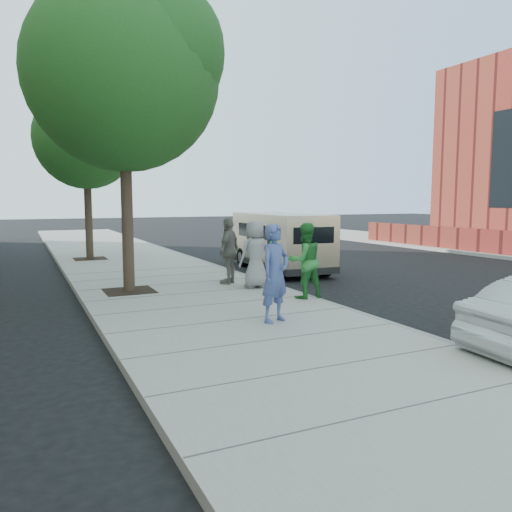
% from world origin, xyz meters
% --- Properties ---
extents(ground, '(120.00, 120.00, 0.00)m').
position_xyz_m(ground, '(0.00, 0.00, 0.00)').
color(ground, black).
rests_on(ground, ground).
extents(sidewalk, '(5.00, 60.00, 0.15)m').
position_xyz_m(sidewalk, '(-1.00, 0.00, 0.07)').
color(sidewalk, gray).
rests_on(sidewalk, ground).
extents(curb_face, '(0.12, 60.00, 0.16)m').
position_xyz_m(curb_face, '(1.44, 0.00, 0.07)').
color(curb_face, gray).
rests_on(curb_face, ground).
extents(tree_near, '(4.62, 4.60, 7.53)m').
position_xyz_m(tree_near, '(-2.25, 2.40, 5.55)').
color(tree_near, black).
rests_on(tree_near, sidewalk).
extents(tree_far, '(3.92, 3.80, 6.49)m').
position_xyz_m(tree_far, '(-2.25, 10.00, 4.88)').
color(tree_far, black).
rests_on(tree_far, sidewalk).
extents(parking_meter, '(0.28, 0.16, 1.27)m').
position_xyz_m(parking_meter, '(1.25, 1.53, 1.07)').
color(parking_meter, gray).
rests_on(parking_meter, sidewalk).
extents(van, '(2.08, 5.36, 1.95)m').
position_xyz_m(van, '(3.28, 4.95, 1.03)').
color(van, beige).
rests_on(van, ground).
extents(person_officer, '(0.78, 0.65, 1.82)m').
position_xyz_m(person_officer, '(-0.47, -1.95, 1.06)').
color(person_officer, '#465794').
rests_on(person_officer, sidewalk).
extents(person_green_shirt, '(0.85, 0.67, 1.74)m').
position_xyz_m(person_green_shirt, '(1.20, -0.22, 1.02)').
color(person_green_shirt, '#2A8234').
rests_on(person_green_shirt, sidewalk).
extents(person_gray_shirt, '(0.91, 0.64, 1.74)m').
position_xyz_m(person_gray_shirt, '(0.75, 1.50, 1.02)').
color(person_gray_shirt, gray).
rests_on(person_gray_shirt, sidewalk).
extents(person_striped_polo, '(1.06, 1.04, 1.79)m').
position_xyz_m(person_striped_polo, '(0.39, 2.39, 1.05)').
color(person_striped_polo, gray).
rests_on(person_striped_polo, sidewalk).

